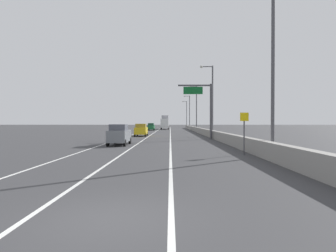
{
  "coord_description": "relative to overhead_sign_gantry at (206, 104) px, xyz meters",
  "views": [
    {
      "loc": [
        1.47,
        -6.67,
        2.34
      ],
      "look_at": [
        1.02,
        51.4,
        1.49
      ],
      "focal_mm": 30.03,
      "sensor_mm": 36.0,
      "label": 1
    }
  ],
  "objects": [
    {
      "name": "lane_stripe_center",
      "position": [
        -8.3,
        23.48,
        -4.73
      ],
      "size": [
        0.16,
        130.0,
        0.0
      ],
      "primitive_type": "cube",
      "color": "silver",
      "rests_on": "ground_plane"
    },
    {
      "name": "car_yellow_2",
      "position": [
        -9.59,
        7.77,
        -3.71
      ],
      "size": [
        1.89,
        4.46,
        2.04
      ],
      "color": "gold",
      "rests_on": "ground_plane"
    },
    {
      "name": "ground_plane",
      "position": [
        -6.3,
        32.48,
        -4.73
      ],
      "size": [
        320.0,
        320.0,
        0.0
      ],
      "primitive_type": "plane",
      "color": "#38383A"
    },
    {
      "name": "overhead_sign_gantry",
      "position": [
        0.0,
        0.0,
        0.0
      ],
      "size": [
        4.68,
        0.36,
        7.5
      ],
      "color": "#47474C",
      "rests_on": "ground_plane"
    },
    {
      "name": "lamp_post_right_third",
      "position": [
        1.57,
        32.67,
        1.75
      ],
      "size": [
        2.14,
        0.44,
        11.42
      ],
      "color": "#4C4C51",
      "rests_on": "ground_plane"
    },
    {
      "name": "speed_advisory_sign",
      "position": [
        0.44,
        -18.19,
        -2.96
      ],
      "size": [
        0.6,
        0.11,
        3.0
      ],
      "color": "#4C4C51",
      "rests_on": "ground_plane"
    },
    {
      "name": "box_truck",
      "position": [
        -6.52,
        50.16,
        -2.7
      ],
      "size": [
        2.5,
        7.94,
        4.42
      ],
      "color": "silver",
      "rests_on": "ground_plane"
    },
    {
      "name": "lane_stripe_left",
      "position": [
        -11.8,
        23.48,
        -4.73
      ],
      "size": [
        0.16,
        130.0,
        0.0
      ],
      "primitive_type": "cube",
      "color": "silver",
      "rests_on": "ground_plane"
    },
    {
      "name": "car_gray_0",
      "position": [
        -9.97,
        -9.92,
        -3.68
      ],
      "size": [
        1.84,
        4.39,
        2.1
      ],
      "color": "slate",
      "rests_on": "ground_plane"
    },
    {
      "name": "jersey_barrier_right",
      "position": [
        1.34,
        8.48,
        -4.18
      ],
      "size": [
        0.6,
        120.0,
        1.1
      ],
      "primitive_type": "cube",
      "color": "gray",
      "rests_on": "ground_plane"
    },
    {
      "name": "lamp_post_right_near",
      "position": [
        2.0,
        -18.8,
        1.75
      ],
      "size": [
        2.14,
        0.44,
        11.42
      ],
      "color": "#4C4C51",
      "rests_on": "ground_plane"
    },
    {
      "name": "lamp_post_right_fourth",
      "position": [
        1.59,
        58.4,
        1.75
      ],
      "size": [
        2.14,
        0.44,
        11.42
      ],
      "color": "#4C4C51",
      "rests_on": "ground_plane"
    },
    {
      "name": "lane_stripe_right",
      "position": [
        -4.8,
        23.48,
        -4.73
      ],
      "size": [
        0.16,
        130.0,
        0.0
      ],
      "primitive_type": "cube",
      "color": "silver",
      "rests_on": "ground_plane"
    },
    {
      "name": "lamp_post_right_second",
      "position": [
        1.73,
        6.93,
        1.75
      ],
      "size": [
        2.14,
        0.44,
        11.42
      ],
      "color": "#4C4C51",
      "rests_on": "ground_plane"
    },
    {
      "name": "car_green_1",
      "position": [
        -10.06,
        38.54,
        -3.73
      ],
      "size": [
        1.84,
        4.75,
        2.01
      ],
      "color": "#196033",
      "rests_on": "ground_plane"
    },
    {
      "name": "lamp_post_right_fifth",
      "position": [
        2.09,
        84.13,
        1.75
      ],
      "size": [
        2.14,
        0.44,
        11.42
      ],
      "color": "#4C4C51",
      "rests_on": "ground_plane"
    }
  ]
}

